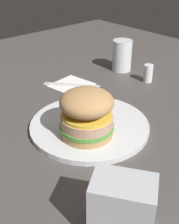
% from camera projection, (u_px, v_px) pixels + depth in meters
% --- Properties ---
extents(ground_plane, '(1.60, 1.60, 0.00)m').
position_uv_depth(ground_plane, '(85.00, 127.00, 0.68)').
color(ground_plane, '#47423F').
extents(plate, '(0.28, 0.28, 0.01)m').
position_uv_depth(plate, '(90.00, 125.00, 0.67)').
color(plate, silver).
rests_on(plate, ground_plane).
extents(sandwich, '(0.12, 0.12, 0.11)m').
position_uv_depth(sandwich, '(87.00, 113.00, 0.60)').
color(sandwich, tan).
rests_on(sandwich, plate).
extents(fries_pile, '(0.08, 0.12, 0.01)m').
position_uv_depth(fries_pile, '(88.00, 109.00, 0.72)').
color(fries_pile, gold).
rests_on(fries_pile, plate).
extents(napkin, '(0.12, 0.12, 0.00)m').
position_uv_depth(napkin, '(72.00, 85.00, 0.88)').
color(napkin, white).
rests_on(napkin, ground_plane).
extents(fork, '(0.14, 0.12, 0.00)m').
position_uv_depth(fork, '(71.00, 84.00, 0.88)').
color(fork, silver).
rests_on(fork, napkin).
extents(drink_glass, '(0.06, 0.06, 0.10)m').
position_uv_depth(drink_glass, '(122.00, 57.00, 0.96)').
color(drink_glass, silver).
rests_on(drink_glass, ground_plane).
extents(napkin_dispenser, '(0.11, 0.10, 0.10)m').
position_uv_depth(napkin_dispenser, '(122.00, 207.00, 0.41)').
color(napkin_dispenser, '#B7BABF').
rests_on(napkin_dispenser, ground_plane).
extents(salt_shaker, '(0.03, 0.03, 0.06)m').
position_uv_depth(salt_shaker, '(148.00, 73.00, 0.89)').
color(salt_shaker, white).
rests_on(salt_shaker, ground_plane).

